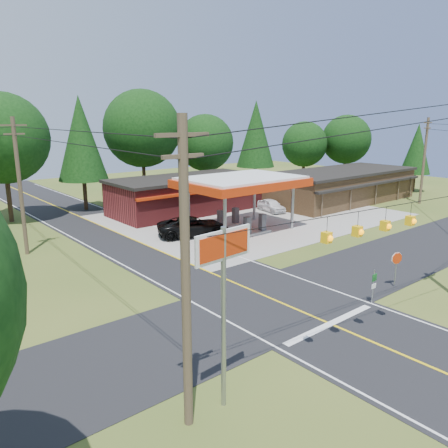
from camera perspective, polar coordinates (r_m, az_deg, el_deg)
ground at (r=24.70m, az=6.94°, el=-10.00°), size 120.00×120.00×0.00m
main_highway at (r=24.69m, az=6.94°, el=-9.98°), size 8.00×120.00×0.02m
cross_road at (r=24.69m, az=6.94°, el=-9.96°), size 70.00×7.00×0.02m
lane_center_yellow at (r=24.69m, az=6.94°, el=-9.94°), size 0.15×110.00×0.00m
gas_canopy at (r=38.64m, az=2.30°, el=5.29°), size 10.60×7.40×4.88m
convenience_store at (r=47.37m, az=-4.94°, el=3.91°), size 16.40×7.55×3.80m
strip_building at (r=55.11m, az=15.04°, el=4.86°), size 20.40×8.75×3.80m
utility_pole_near_left at (r=13.42m, az=-5.03°, el=-6.68°), size 1.80×0.30×10.00m
utility_pole_far_left at (r=34.79m, az=-25.12°, el=4.65°), size 1.80×0.30×10.00m
utility_pole_far_right at (r=56.38m, az=24.67°, el=7.65°), size 1.80×0.30×10.00m
overhead_beacons at (r=18.58m, az=18.86°, el=1.59°), size 17.04×2.04×1.03m
treeline_backdrop at (r=43.15m, az=-16.09°, el=9.95°), size 70.27×51.59×13.30m
suv_car at (r=37.41m, az=-4.06°, el=-0.36°), size 7.99×7.99×1.68m
sedan_car at (r=47.57m, az=6.21°, el=2.40°), size 4.74×4.74×1.35m
big_stop_sign at (r=14.41m, az=-0.04°, el=-6.96°), size 2.41×0.30×6.48m
octagonal_stop_sign at (r=27.91m, az=21.62°, el=-4.55°), size 0.73×0.31×2.18m
route_sign_post at (r=25.16m, az=18.97°, el=-7.38°), size 0.40×0.09×1.95m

